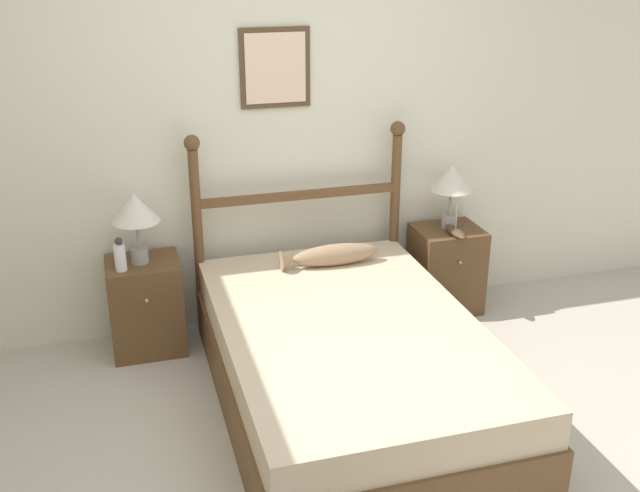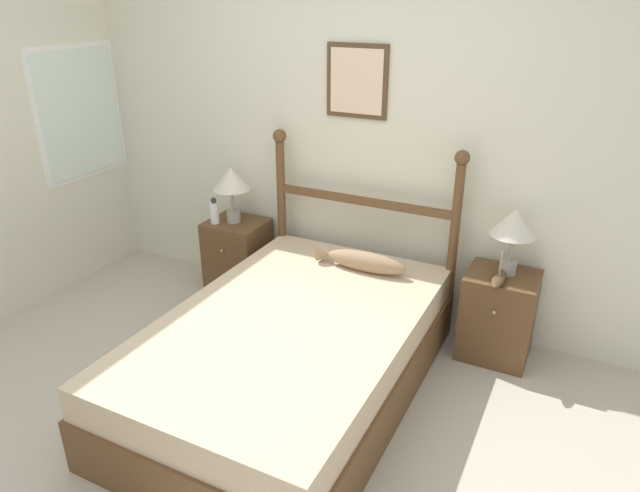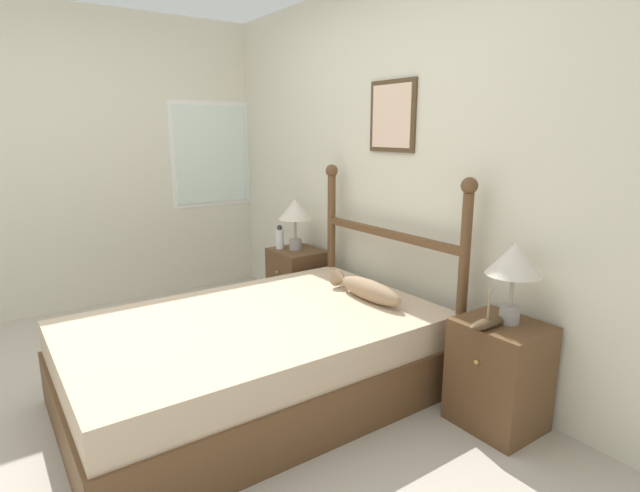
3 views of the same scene
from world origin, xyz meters
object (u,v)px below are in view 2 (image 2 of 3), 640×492
object	(u,v)px
table_lamp_left	(231,181)
fish_pillow	(361,261)
nightstand_left	(238,256)
table_lamp_right	(514,225)
nightstand_right	(498,315)
bottle	(214,212)
model_boat	(499,279)
bed	(291,355)

from	to	relation	value
table_lamp_left	fish_pillow	bearing A→B (deg)	-9.02
fish_pillow	nightstand_left	bearing A→B (deg)	170.43
nightstand_left	table_lamp_right	bearing A→B (deg)	0.78
nightstand_right	bottle	xyz separation A→B (m)	(-2.09, -0.09, 0.38)
model_boat	bed	bearing A→B (deg)	-140.75
bottle	nightstand_left	bearing A→B (deg)	38.10
nightstand_left	nightstand_right	xyz separation A→B (m)	(1.97, 0.00, 0.00)
table_lamp_left	bed	bearing A→B (deg)	-42.30
bed	nightstand_left	xyz separation A→B (m)	(-0.99, 0.92, 0.04)
bed	table_lamp_right	size ratio (longest dim) A/B	4.92
nightstand_right	table_lamp_right	size ratio (longest dim) A/B	1.36
table_lamp_right	model_boat	bearing A→B (deg)	-99.13
nightstand_left	table_lamp_left	bearing A→B (deg)	-135.54
bed	model_boat	distance (m)	1.31
bottle	fish_pillow	size ratio (longest dim) A/B	0.33
table_lamp_left	table_lamp_right	size ratio (longest dim) A/B	1.00
nightstand_right	bottle	size ratio (longest dim) A/B	2.86
model_boat	nightstand_right	bearing A→B (deg)	84.77
nightstand_left	bottle	world-z (taller)	bottle
nightstand_left	model_boat	size ratio (longest dim) A/B	2.26
bed	nightstand_right	xyz separation A→B (m)	(0.99, 0.92, 0.04)
bed	fish_pillow	world-z (taller)	fish_pillow
nightstand_right	model_boat	bearing A→B (deg)	-95.23
nightstand_right	model_boat	size ratio (longest dim) A/B	2.26
bottle	bed	bearing A→B (deg)	-36.61
nightstand_right	fish_pillow	xyz separation A→B (m)	(-0.87, -0.19, 0.28)
table_lamp_left	nightstand_right	bearing A→B (deg)	0.28
bed	fish_pillow	bearing A→B (deg)	80.92
bottle	model_boat	bearing A→B (deg)	-0.69
model_boat	table_lamp_left	bearing A→B (deg)	176.82
bed	nightstand_right	world-z (taller)	nightstand_right
table_lamp_left	table_lamp_right	distance (m)	2.00
nightstand_left	model_boat	bearing A→B (deg)	-3.48
fish_pillow	nightstand_right	bearing A→B (deg)	12.07
fish_pillow	bed	bearing A→B (deg)	-99.08
table_lamp_left	model_boat	world-z (taller)	table_lamp_left
nightstand_left	table_lamp_left	xyz separation A→B (m)	(-0.01, -0.01, 0.61)
bed	table_lamp_right	world-z (taller)	table_lamp_right
table_lamp_right	nightstand_left	bearing A→B (deg)	-179.22
bed	table_lamp_left	xyz separation A→B (m)	(-1.00, 0.91, 0.65)
nightstand_right	table_lamp_right	bearing A→B (deg)	64.98
table_lamp_left	table_lamp_right	bearing A→B (deg)	1.05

